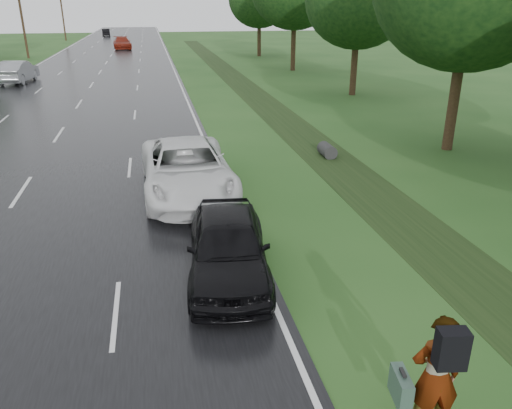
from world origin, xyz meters
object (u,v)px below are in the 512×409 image
at_px(pedestrian, 434,376).
at_px(white_pickup, 187,169).
at_px(dark_sedan, 228,246).
at_px(silver_sedan, 17,72).

bearing_deg(pedestrian, white_pickup, -67.05).
distance_m(pedestrian, dark_sedan, 5.53).
xyz_separation_m(pedestrian, silver_sedan, (-13.97, 38.62, -0.16)).
distance_m(pedestrian, white_pickup, 11.00).
xyz_separation_m(white_pickup, silver_sedan, (-11.30, 27.95, -0.00)).
bearing_deg(white_pickup, silver_sedan, 110.66).
relative_size(white_pickup, silver_sedan, 1.19).
bearing_deg(pedestrian, dark_sedan, -57.93).
relative_size(pedestrian, white_pickup, 0.33).
relative_size(dark_sedan, silver_sedan, 0.87).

